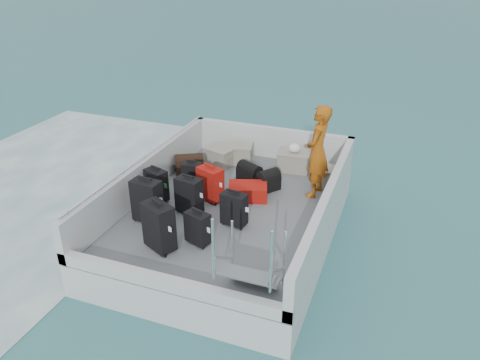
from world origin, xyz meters
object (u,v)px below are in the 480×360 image
(suitcase_3, at_px, (159,227))
(crate_1, at_px, (237,154))
(suitcase_1, at_px, (157,185))
(crate_2, at_px, (294,162))
(suitcase_2, at_px, (192,176))
(crate_0, at_px, (219,157))
(suitcase_6, at_px, (198,228))
(suitcase_7, at_px, (234,210))
(suitcase_8, at_px, (248,191))
(suitcase_5, at_px, (210,184))
(crate_3, at_px, (327,177))
(suitcase_0, at_px, (147,201))
(suitcase_4, at_px, (189,196))
(passenger, at_px, (317,151))

(suitcase_3, xyz_separation_m, crate_1, (-0.03, 3.49, -0.20))
(suitcase_1, height_order, crate_2, suitcase_1)
(suitcase_2, height_order, crate_0, suitcase_2)
(suitcase_6, bearing_deg, suitcase_7, 83.83)
(suitcase_2, bearing_deg, suitcase_8, -6.97)
(suitcase_2, bearing_deg, suitcase_3, -86.29)
(suitcase_5, bearing_deg, crate_3, 57.40)
(suitcase_0, xyz_separation_m, suitcase_4, (0.54, 0.51, -0.05))
(suitcase_0, height_order, crate_2, suitcase_0)
(suitcase_2, bearing_deg, passenger, 7.70)
(suitcase_3, xyz_separation_m, suitcase_5, (0.11, 1.72, -0.07))
(suitcase_6, relative_size, suitcase_8, 0.77)
(crate_0, relative_size, crate_1, 0.95)
(suitcase_3, relative_size, crate_3, 1.42)
(crate_1, height_order, passenger, passenger)
(crate_3, bearing_deg, suitcase_1, -148.14)
(suitcase_0, height_order, suitcase_8, suitcase_0)
(crate_3, bearing_deg, crate_1, 169.45)
(suitcase_5, bearing_deg, suitcase_4, -84.38)
(crate_0, distance_m, passenger, 2.42)
(passenger, bearing_deg, suitcase_4, -47.29)
(passenger, bearing_deg, suitcase_2, -69.11)
(suitcase_2, relative_size, crate_2, 0.84)
(suitcase_5, bearing_deg, suitcase_7, -21.11)
(suitcase_5, bearing_deg, suitcase_3, -71.92)
(suitcase_5, bearing_deg, crate_0, 128.38)
(suitcase_0, xyz_separation_m, suitcase_2, (0.19, 1.35, -0.11))
(suitcase_5, relative_size, suitcase_6, 1.17)
(suitcase_8, relative_size, crate_0, 1.22)
(suitcase_1, bearing_deg, suitcase_4, 5.88)
(suitcase_7, xyz_separation_m, suitcase_8, (-0.10, 0.97, -0.16))
(suitcase_7, height_order, passenger, passenger)
(suitcase_6, xyz_separation_m, suitcase_8, (0.24, 1.68, -0.13))
(suitcase_3, bearing_deg, crate_2, 96.71)
(suitcase_2, bearing_deg, suitcase_0, -105.77)
(suitcase_5, xyz_separation_m, crate_2, (1.13, 1.79, -0.13))
(crate_0, bearing_deg, suitcase_2, -92.14)
(crate_2, bearing_deg, suitcase_5, -122.17)
(crate_2, distance_m, crate_3, 0.89)
(suitcase_1, height_order, crate_1, suitcase_1)
(suitcase_1, bearing_deg, suitcase_8, 42.85)
(suitcase_8, relative_size, crate_3, 1.31)
(suitcase_3, bearing_deg, suitcase_5, 112.52)
(suitcase_0, xyz_separation_m, suitcase_1, (-0.22, 0.69, -0.07))
(suitcase_1, relative_size, suitcase_2, 1.15)
(suitcase_1, bearing_deg, passenger, 44.99)
(suitcase_2, relative_size, suitcase_7, 0.91)
(suitcase_0, bearing_deg, crate_0, 90.00)
(suitcase_2, bearing_deg, suitcase_7, -45.21)
(suitcase_1, relative_size, suitcase_6, 1.13)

